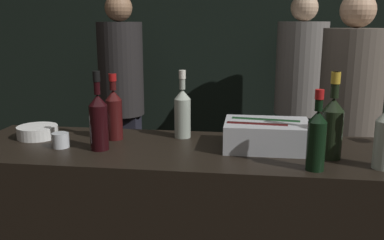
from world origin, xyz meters
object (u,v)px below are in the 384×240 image
object	(u,v)px
red_wine_bottle_burgundy	(317,137)
red_wine_bottle_black_foil	(99,119)
bowl_white	(38,131)
person_blond_tee	(349,117)
red_wine_bottle_tall	(114,112)
champagne_bottle	(332,125)
person_grey_polo	(300,93)
person_in_hoodie	(122,93)
ice_bin_with_bottles	(266,134)
candle_votive	(61,140)
white_wine_bottle	(182,111)

from	to	relation	value
red_wine_bottle_burgundy	red_wine_bottle_black_foil	distance (m)	0.89
bowl_white	person_blond_tee	world-z (taller)	person_blond_tee
red_wine_bottle_tall	person_blond_tee	xyz separation A→B (m)	(1.24, 0.85, -0.17)
champagne_bottle	person_grey_polo	distance (m)	1.78
person_in_hoodie	bowl_white	bearing A→B (deg)	53.48
red_wine_bottle_burgundy	person_grey_polo	world-z (taller)	person_grey_polo
person_blond_tee	champagne_bottle	bearing A→B (deg)	91.08
red_wine_bottle_black_foil	person_in_hoodie	distance (m)	1.61
red_wine_bottle_burgundy	person_in_hoodie	distance (m)	2.12
bowl_white	person_blond_tee	xyz separation A→B (m)	(1.61, 0.88, -0.08)
ice_bin_with_bottles	person_in_hoodie	size ratio (longest dim) A/B	0.21
person_grey_polo	candle_votive	bearing A→B (deg)	-71.98
red_wine_bottle_burgundy	candle_votive	bearing A→B (deg)	172.10
white_wine_bottle	person_blond_tee	xyz separation A→B (m)	(0.93, 0.78, -0.17)
bowl_white	white_wine_bottle	xyz separation A→B (m)	(0.68, 0.10, 0.10)
ice_bin_with_bottles	candle_votive	world-z (taller)	ice_bin_with_bottles
ice_bin_with_bottles	person_in_hoodie	distance (m)	1.81
red_wine_bottle_black_foil	person_in_hoodie	world-z (taller)	person_in_hoodie
ice_bin_with_bottles	candle_votive	size ratio (longest dim) A/B	4.92
ice_bin_with_bottles	candle_votive	distance (m)	0.89
red_wine_bottle_black_foil	person_blond_tee	distance (m)	1.63
white_wine_bottle	champagne_bottle	size ratio (longest dim) A/B	0.92
person_in_hoodie	red_wine_bottle_tall	bearing A→B (deg)	68.37
person_blond_tee	red_wine_bottle_burgundy	bearing A→B (deg)	89.42
white_wine_bottle	ice_bin_with_bottles	bearing A→B (deg)	-18.94
ice_bin_with_bottles	red_wine_bottle_burgundy	size ratio (longest dim) A/B	1.19
red_wine_bottle_tall	red_wine_bottle_black_foil	xyz separation A→B (m)	(-0.01, -0.17, 0.00)
red_wine_bottle_burgundy	person_in_hoodie	xyz separation A→B (m)	(-1.26, 1.70, -0.14)
person_in_hoodie	ice_bin_with_bottles	bearing A→B (deg)	89.50
red_wine_bottle_tall	person_grey_polo	xyz separation A→B (m)	(1.02, 1.62, -0.15)
champagne_bottle	ice_bin_with_bottles	bearing A→B (deg)	158.61
person_blond_tee	person_grey_polo	distance (m)	0.80
champagne_bottle	person_blond_tee	xyz separation A→B (m)	(0.29, 1.01, -0.19)
bowl_white	red_wine_bottle_black_foil	world-z (taller)	red_wine_bottle_black_foil
ice_bin_with_bottles	bowl_white	xyz separation A→B (m)	(-1.07, 0.03, -0.04)
candle_votive	person_grey_polo	world-z (taller)	person_grey_polo
person_in_hoodie	person_grey_polo	size ratio (longest dim) A/B	1.00
bowl_white	champagne_bottle	bearing A→B (deg)	-5.69
red_wine_bottle_tall	red_wine_bottle_black_foil	bearing A→B (deg)	-94.44
candle_votive	red_wine_bottle_tall	distance (m)	0.27
person_in_hoodie	person_grey_polo	bearing A→B (deg)	151.70
ice_bin_with_bottles	white_wine_bottle	xyz separation A→B (m)	(-0.38, 0.13, 0.06)
red_wine_bottle_tall	person_grey_polo	size ratio (longest dim) A/B	0.18
ice_bin_with_bottles	candle_votive	bearing A→B (deg)	-173.13
champagne_bottle	person_in_hoodie	distance (m)	2.05
champagne_bottle	person_grey_polo	bearing A→B (deg)	87.75
ice_bin_with_bottles	white_wine_bottle	bearing A→B (deg)	161.06
bowl_white	red_wine_bottle_burgundy	xyz separation A→B (m)	(1.24, -0.29, 0.10)
candle_votive	champagne_bottle	xyz separation A→B (m)	(1.14, 0.01, 0.11)
person_grey_polo	ice_bin_with_bottles	bearing A→B (deg)	-48.72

